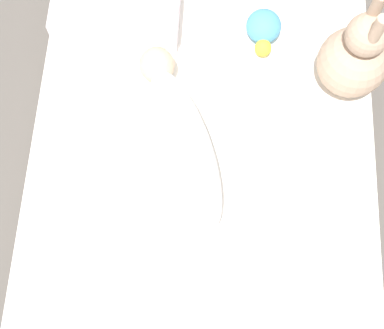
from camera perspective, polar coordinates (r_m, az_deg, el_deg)
The scene contains 6 objects.
ground_plane at distance 1.64m, azimuth 0.82°, elevation -3.39°, with size 12.00×12.00×0.00m, color #514C47.
bed_mattress at distance 1.58m, azimuth 0.85°, elevation -2.76°, with size 1.58×1.00×0.13m.
burp_cloth at distance 1.66m, azimuth -4.98°, elevation 10.10°, with size 0.17×0.17×0.02m.
swaddled_baby at distance 1.49m, azimuth -1.20°, elevation 2.72°, with size 0.57×0.31×0.15m.
bunny_plush at distance 1.61m, azimuth 16.96°, elevation 10.87°, with size 0.20×0.20×0.36m.
turtle_plush at distance 1.71m, azimuth 7.59°, elevation 14.18°, with size 0.15×0.11×0.09m.
Camera 1 is at (0.45, 0.00, 1.58)m, focal length 50.00 mm.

